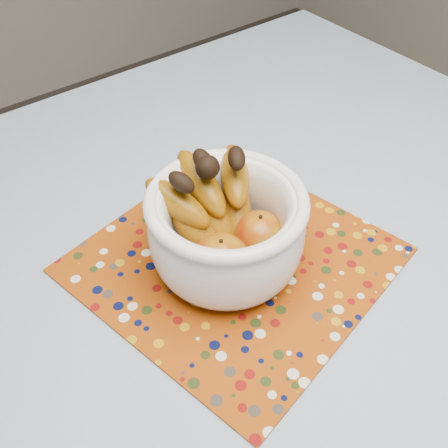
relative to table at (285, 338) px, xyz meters
name	(u,v)px	position (x,y,z in m)	size (l,w,h in m)	color
table	(285,338)	(0.00, 0.00, 0.00)	(1.20, 1.20, 0.75)	brown
tablecloth	(290,303)	(0.00, 0.00, 0.08)	(1.32, 1.32, 0.01)	slate
placemat	(234,260)	(-0.01, 0.10, 0.09)	(0.37, 0.37, 0.00)	#893507
fruit_bowl	(223,220)	(-0.03, 0.11, 0.17)	(0.22, 0.22, 0.17)	white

